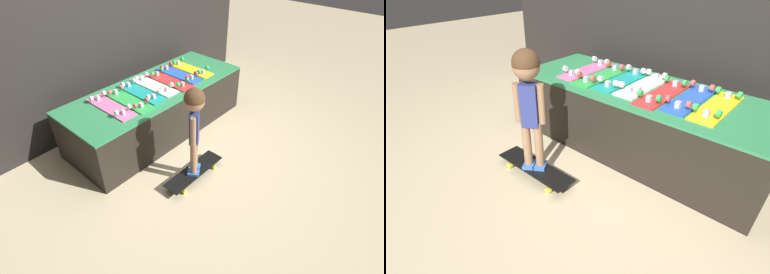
% 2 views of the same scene
% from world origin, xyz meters
% --- Properties ---
extents(ground_plane, '(16.00, 16.00, 0.00)m').
position_xyz_m(ground_plane, '(0.00, 0.00, 0.00)').
color(ground_plane, beige).
extents(back_wall, '(4.90, 0.10, 2.29)m').
position_xyz_m(back_wall, '(0.00, 1.25, 1.15)').
color(back_wall, black).
rests_on(back_wall, ground_plane).
extents(display_rack, '(2.37, 0.91, 0.62)m').
position_xyz_m(display_rack, '(0.00, 0.53, 0.31)').
color(display_rack, black).
rests_on(display_rack, ground_plane).
extents(skateboard_pink_on_rack, '(0.20, 0.68, 0.09)m').
position_xyz_m(skateboard_pink_on_rack, '(-0.66, 0.55, 0.64)').
color(skateboard_pink_on_rack, pink).
rests_on(skateboard_pink_on_rack, display_rack).
extents(skateboard_green_on_rack, '(0.20, 0.68, 0.09)m').
position_xyz_m(skateboard_green_on_rack, '(-0.44, 0.51, 0.64)').
color(skateboard_green_on_rack, green).
rests_on(skateboard_green_on_rack, display_rack).
extents(skateboard_teal_on_rack, '(0.20, 0.68, 0.09)m').
position_xyz_m(skateboard_teal_on_rack, '(-0.22, 0.55, 0.64)').
color(skateboard_teal_on_rack, teal).
rests_on(skateboard_teal_on_rack, display_rack).
extents(skateboard_white_on_rack, '(0.20, 0.68, 0.09)m').
position_xyz_m(skateboard_white_on_rack, '(0.00, 0.56, 0.64)').
color(skateboard_white_on_rack, white).
rests_on(skateboard_white_on_rack, display_rack).
extents(skateboard_red_on_rack, '(0.20, 0.68, 0.09)m').
position_xyz_m(skateboard_red_on_rack, '(0.22, 0.51, 0.64)').
color(skateboard_red_on_rack, red).
rests_on(skateboard_red_on_rack, display_rack).
extents(skateboard_blue_on_rack, '(0.20, 0.68, 0.09)m').
position_xyz_m(skateboard_blue_on_rack, '(0.44, 0.55, 0.64)').
color(skateboard_blue_on_rack, blue).
rests_on(skateboard_blue_on_rack, display_rack).
extents(skateboard_yellow_on_rack, '(0.20, 0.68, 0.09)m').
position_xyz_m(skateboard_yellow_on_rack, '(0.66, 0.55, 0.64)').
color(skateboard_yellow_on_rack, yellow).
rests_on(skateboard_yellow_on_rack, display_rack).
extents(skateboard_on_floor, '(0.76, 0.20, 0.09)m').
position_xyz_m(skateboard_on_floor, '(-0.39, -0.43, 0.07)').
color(skateboard_on_floor, black).
rests_on(skateboard_on_floor, ground_plane).
extents(child, '(0.23, 0.21, 1.00)m').
position_xyz_m(child, '(-0.39, -0.43, 0.79)').
color(child, '#3870C6').
rests_on(child, skateboard_on_floor).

